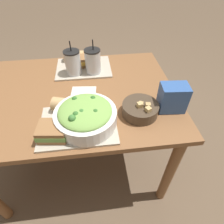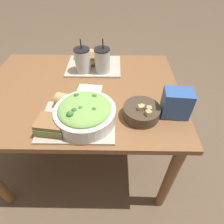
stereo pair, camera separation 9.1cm
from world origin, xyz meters
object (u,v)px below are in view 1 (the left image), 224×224
drink_cup_red (93,62)px  baguette_near (68,106)px  drink_cup_dark (72,63)px  baguette_far (75,56)px  sandwich_near (53,131)px  napkin_folded (84,92)px  salad_bowl (85,115)px  soup_bowl (140,109)px  chip_bag (173,98)px  sandwich_far (78,61)px

drink_cup_red → baguette_near: bearing=-111.6°
drink_cup_dark → baguette_far: bearing=88.0°
sandwich_near → napkin_folded: sandwich_near is taller
salad_bowl → drink_cup_red: (0.06, 0.46, 0.02)m
soup_bowl → drink_cup_red: 0.47m
sandwich_near → baguette_near: size_ratio=0.84×
soup_bowl → chip_bag: 0.17m
sandwich_near → baguette_near: (0.06, 0.16, 0.00)m
baguette_far → drink_cup_red: drink_cup_red is taller
napkin_folded → drink_cup_dark: bearing=107.2°
soup_bowl → napkin_folded: bearing=142.5°
salad_bowl → sandwich_far: 0.56m
soup_bowl → chip_bag: (0.17, 0.02, 0.04)m
soup_bowl → sandwich_far: soup_bowl is taller
salad_bowl → napkin_folded: size_ratio=1.91×
sandwich_near → drink_cup_dark: drink_cup_dark is taller
drink_cup_dark → chip_bag: drink_cup_dark is taller
sandwich_near → napkin_folded: 0.35m
sandwich_far → napkin_folded: 0.30m
salad_bowl → baguette_far: salad_bowl is taller
drink_cup_red → napkin_folded: bearing=-109.5°
sandwich_far → chip_bag: 0.69m
napkin_folded → chip_bag: bearing=-23.7°
sandwich_far → drink_cup_dark: drink_cup_dark is taller
sandwich_near → napkin_folded: bearing=74.1°
sandwich_far → baguette_far: bearing=104.3°
soup_bowl → baguette_far: baguette_far is taller
salad_bowl → drink_cup_red: drink_cup_red is taller
salad_bowl → drink_cup_red: size_ratio=1.35×
sandwich_near → baguette_near: baguette_near is taller
salad_bowl → sandwich_near: bearing=-156.8°
sandwich_near → drink_cup_red: 0.56m
baguette_near → drink_cup_dark: 0.36m
soup_bowl → drink_cup_dark: (-0.35, 0.42, 0.05)m
soup_bowl → sandwich_far: size_ratio=1.21×
sandwich_near → salad_bowl: bearing=30.2°
chip_bag → napkin_folded: size_ratio=0.95×
drink_cup_red → drink_cup_dark: bearing=180.0°
soup_bowl → sandwich_near: size_ratio=1.29×
sandwich_far → napkin_folded: size_ratio=0.99×
baguette_far → drink_cup_red: (0.12, -0.17, 0.04)m
baguette_near → drink_cup_red: size_ratio=0.78×
baguette_far → sandwich_far: bearing=-151.6°
salad_bowl → drink_cup_dark: (-0.07, 0.46, 0.02)m
sandwich_near → baguette_far: size_ratio=0.97×
baguette_near → drink_cup_red: (0.14, 0.36, 0.04)m
baguette_far → drink_cup_dark: size_ratio=0.68×
chip_bag → napkin_folded: (-0.45, 0.20, -0.07)m
soup_bowl → napkin_folded: (-0.29, 0.22, -0.03)m
drink_cup_dark → baguette_near: bearing=-92.2°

